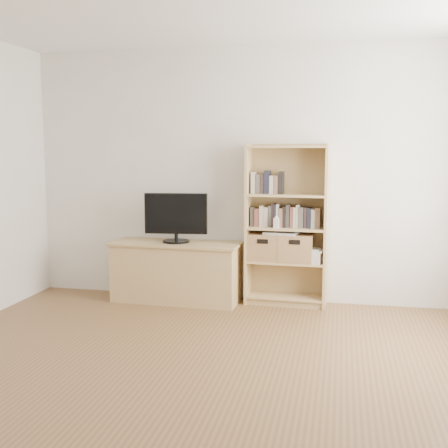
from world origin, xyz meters
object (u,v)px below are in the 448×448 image
(baby_monitor, at_px, (276,223))
(laptop, at_px, (282,233))
(tv_stand, at_px, (177,273))
(television, at_px, (176,218))
(bookshelf, at_px, (286,225))
(basket_right, at_px, (296,248))
(basket_left, at_px, (265,247))

(baby_monitor, bearing_deg, laptop, 69.90)
(tv_stand, height_order, television, television)
(bookshelf, height_order, basket_right, bookshelf)
(basket_right, height_order, laptop, laptop)
(bookshelf, relative_size, baby_monitor, 16.38)
(tv_stand, height_order, basket_left, basket_left)
(basket_left, bearing_deg, laptop, -3.27)
(baby_monitor, distance_m, basket_right, 0.33)
(baby_monitor, relative_size, laptop, 0.30)
(laptop, bearing_deg, bookshelf, 27.44)
(television, bearing_deg, bookshelf, -0.75)
(bookshelf, relative_size, television, 2.52)
(basket_right, xyz_separation_m, laptop, (-0.15, -0.01, 0.15))
(television, xyz_separation_m, basket_left, (0.91, 0.10, -0.29))
(tv_stand, xyz_separation_m, television, (0.00, 0.00, 0.58))
(tv_stand, relative_size, bookshelf, 0.80)
(basket_left, bearing_deg, basket_right, 0.41)
(basket_left, bearing_deg, bookshelf, 1.60)
(laptop, bearing_deg, tv_stand, -164.57)
(television, xyz_separation_m, baby_monitor, (1.03, 0.01, -0.03))
(bookshelf, bearing_deg, basket_left, -178.81)
(baby_monitor, height_order, laptop, baby_monitor)
(bookshelf, distance_m, baby_monitor, 0.13)
(television, height_order, laptop, television)
(tv_stand, height_order, baby_monitor, baby_monitor)
(tv_stand, relative_size, baby_monitor, 13.06)
(television, xyz_separation_m, laptop, (1.07, 0.08, -0.14))
(baby_monitor, height_order, basket_left, baby_monitor)
(tv_stand, height_order, basket_right, basket_right)
(baby_monitor, bearing_deg, television, -167.44)
(tv_stand, bearing_deg, baby_monitor, 2.83)
(baby_monitor, distance_m, laptop, 0.14)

